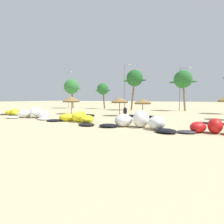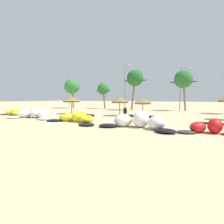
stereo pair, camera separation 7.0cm
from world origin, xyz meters
name	(u,v)px [view 2 (the right image)]	position (x,y,z in m)	size (l,w,h in m)	color
ground_plane	(72,121)	(0.00, 0.00, 0.00)	(260.00, 260.00, 0.00)	#C6B284
kite_far_left	(13,113)	(-12.12, 1.12, 0.37)	(4.66, 2.72, 0.98)	#333338
kite_left	(34,114)	(-6.06, -0.04, 0.53)	(7.04, 3.66, 1.38)	white
kite_left_of_center	(77,118)	(1.31, -0.69, 0.44)	(7.09, 3.94, 1.15)	black
kite_center	(139,121)	(8.37, -1.18, 0.57)	(6.99, 3.39, 1.50)	black
kite_right_of_center	(215,128)	(13.98, -1.17, 0.42)	(5.18, 2.41, 1.09)	#333338
beach_umbrella_near_van	(71,99)	(-5.86, 6.96, 2.39)	(2.78, 2.78, 2.88)	brown
beach_umbrella_middle	(120,100)	(2.41, 7.68, 2.27)	(2.50, 2.50, 2.67)	brown
beach_umbrella_near_palms	(143,101)	(5.85, 7.73, 2.12)	(2.33, 2.33, 2.50)	brown
person_near_kites	(125,113)	(5.32, 2.89, 0.82)	(0.36, 0.24, 1.62)	#383842
palm_leftmost	(72,87)	(-16.88, 20.28, 5.49)	(5.68, 3.79, 7.43)	brown
palm_left	(103,89)	(-8.95, 22.52, 4.78)	(4.36, 2.90, 6.31)	brown
palm_left_of_gap	(135,78)	(0.04, 20.35, 6.73)	(5.24, 3.49, 8.55)	brown
palm_center_left	(183,80)	(9.35, 22.96, 6.29)	(5.40, 3.60, 8.15)	#7F6647
lamppost_west	(69,88)	(-20.41, 23.28, 5.47)	(1.40, 0.24, 9.95)	gray
lamppost_west_center	(125,85)	(-1.63, 19.07, 5.31)	(1.45, 0.24, 9.61)	gray
lamppost_east_center	(181,86)	(8.97, 23.27, 4.94)	(2.12, 0.24, 8.74)	gray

